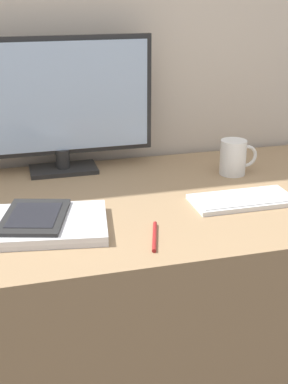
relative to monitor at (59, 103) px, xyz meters
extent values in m
cube|color=beige|center=(0.10, 0.11, 0.26)|extent=(3.60, 0.05, 2.40)
cube|color=#997A56|center=(0.10, -0.27, -0.57)|extent=(1.42, 0.68, 0.73)
cube|color=#262626|center=(0.00, 0.00, -0.20)|extent=(0.19, 0.11, 0.01)
cylinder|color=#262626|center=(0.00, 0.00, -0.16)|extent=(0.04, 0.04, 0.06)
cube|color=#262626|center=(0.00, 0.00, 0.02)|extent=(0.54, 0.01, 0.33)
cube|color=#ADC6E5|center=(0.00, -0.01, 0.02)|extent=(0.51, 0.01, 0.31)
cube|color=silver|center=(0.41, -0.36, -0.20)|extent=(0.26, 0.12, 0.01)
cube|color=silver|center=(0.41, -0.36, -0.19)|extent=(0.24, 0.10, 0.00)
cube|color=silver|center=(-0.11, -0.38, -0.20)|extent=(0.36, 0.25, 0.01)
cube|color=silver|center=(-0.11, -0.38, -0.19)|extent=(0.36, 0.25, 0.01)
cube|color=black|center=(-0.11, -0.37, -0.18)|extent=(0.18, 0.22, 0.01)
cube|color=black|center=(-0.11, -0.37, -0.17)|extent=(0.14, 0.16, 0.00)
cylinder|color=white|center=(0.47, -0.15, -0.15)|extent=(0.07, 0.07, 0.10)
torus|color=white|center=(0.51, -0.15, -0.15)|extent=(0.07, 0.01, 0.07)
cylinder|color=maroon|center=(0.14, -0.50, -0.20)|extent=(0.05, 0.13, 0.01)
camera|label=1|loc=(-0.16, -1.50, 0.32)|focal=50.00mm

